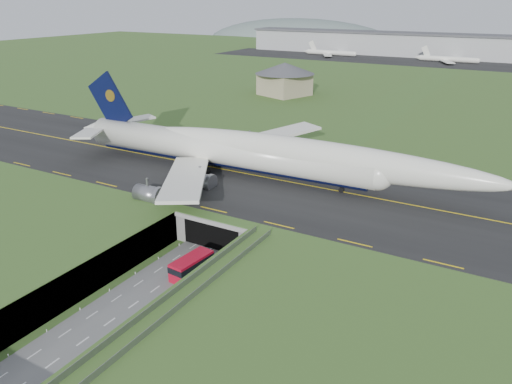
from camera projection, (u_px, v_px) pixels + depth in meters
The scene contains 10 objects.
ground at pixel (185, 268), 86.60m from camera, with size 900.00×900.00×0.00m, color #476327.
airfield_deck at pixel (185, 253), 85.51m from camera, with size 800.00×800.00×6.00m, color gray.
trench_road at pixel (157, 288), 80.49m from camera, with size 12.00×75.00×0.20m, color slate.
taxiway at pixel (274, 179), 111.09m from camera, with size 800.00×44.00×0.18m, color black.
tunnel_portal at pixel (236, 217), 98.91m from camera, with size 17.00×22.30×6.00m.
guideway at pixel (162, 319), 64.13m from camera, with size 3.00×53.00×7.05m.
jumbo_jet at pixel (250, 152), 110.51m from camera, with size 104.41×65.34×21.62m.
shuttle_tram at pixel (192, 266), 83.72m from camera, with size 3.85×8.47×3.33m.
service_building at pixel (285, 76), 203.76m from camera, with size 31.22×31.22×13.24m.
cargo_terminal at pixel (464, 47), 323.93m from camera, with size 320.00×67.00×15.60m.
Camera 1 is at (48.14, -59.83, 43.93)m, focal length 35.00 mm.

